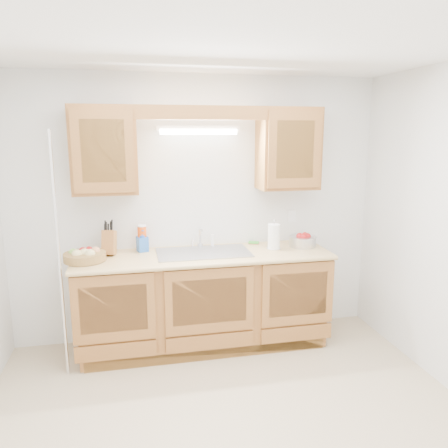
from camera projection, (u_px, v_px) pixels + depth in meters
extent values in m
plane|color=tan|center=(233.00, 425.00, 3.00)|extent=(3.50, 3.50, 0.00)
plane|color=white|center=(235.00, 38.00, 2.49)|extent=(3.50, 3.50, 0.00)
cube|color=silver|center=(198.00, 210.00, 4.18)|extent=(3.50, 0.02, 2.50)
cube|color=silver|center=(349.00, 378.00, 1.31)|extent=(3.50, 0.02, 2.50)
cube|color=#A36B2F|center=(204.00, 301.00, 4.06)|extent=(2.20, 0.60, 0.86)
cube|color=tan|center=(204.00, 256.00, 3.95)|extent=(2.30, 0.63, 0.04)
cube|color=#A36B2F|center=(104.00, 150.00, 3.73)|extent=(0.55, 0.33, 0.75)
cube|color=#A36B2F|center=(288.00, 149.00, 4.07)|extent=(0.55, 0.33, 0.75)
cube|color=#A36B2F|center=(202.00, 113.00, 3.70)|extent=(2.20, 0.05, 0.12)
cylinder|color=white|center=(199.00, 132.00, 3.93)|extent=(0.70, 0.05, 0.05)
cube|color=white|center=(198.00, 128.00, 3.96)|extent=(0.76, 0.06, 0.05)
cube|color=#9E9EA3|center=(204.00, 253.00, 3.97)|extent=(0.84, 0.46, 0.01)
cube|color=#9E9EA3|center=(181.00, 263.00, 3.94)|extent=(0.39, 0.40, 0.16)
cube|color=#9E9EA3|center=(226.00, 260.00, 4.03)|extent=(0.39, 0.40, 0.16)
cylinder|color=silver|center=(200.00, 245.00, 4.16)|extent=(0.06, 0.06, 0.04)
cylinder|color=silver|center=(200.00, 237.00, 4.14)|extent=(0.02, 0.02, 0.16)
cylinder|color=silver|center=(201.00, 229.00, 4.07)|extent=(0.02, 0.12, 0.02)
cylinder|color=white|center=(212.00, 241.00, 4.17)|extent=(0.03, 0.03, 0.12)
cylinder|color=silver|center=(59.00, 258.00, 3.45)|extent=(0.03, 0.03, 2.00)
cube|color=white|center=(292.00, 216.00, 4.38)|extent=(0.08, 0.01, 0.12)
cylinder|color=olive|center=(85.00, 257.00, 3.71)|extent=(0.40, 0.40, 0.07)
sphere|color=#D8C67F|center=(77.00, 255.00, 3.65)|extent=(0.09, 0.09, 0.09)
sphere|color=#D8C67F|center=(90.00, 254.00, 3.67)|extent=(0.09, 0.09, 0.09)
sphere|color=tan|center=(96.00, 251.00, 3.76)|extent=(0.08, 0.08, 0.08)
sphere|color=#A51213|center=(83.00, 252.00, 3.76)|extent=(0.08, 0.08, 0.08)
sphere|color=#72A53F|center=(73.00, 253.00, 3.71)|extent=(0.08, 0.08, 0.08)
sphere|color=#D8C67F|center=(84.00, 253.00, 3.69)|extent=(0.09, 0.09, 0.09)
sphere|color=#A51213|center=(89.00, 251.00, 3.79)|extent=(0.07, 0.07, 0.07)
cube|color=#A36B2F|center=(109.00, 243.00, 3.90)|extent=(0.14, 0.20, 0.24)
cylinder|color=black|center=(105.00, 229.00, 3.85)|extent=(0.02, 0.04, 0.09)
cylinder|color=black|center=(108.00, 229.00, 3.85)|extent=(0.02, 0.04, 0.09)
cylinder|color=black|center=(112.00, 228.00, 3.86)|extent=(0.02, 0.04, 0.09)
cylinder|color=black|center=(106.00, 227.00, 3.89)|extent=(0.02, 0.04, 0.09)
cylinder|color=black|center=(111.00, 226.00, 3.89)|extent=(0.02, 0.04, 0.09)
cylinder|color=black|center=(105.00, 225.00, 3.91)|extent=(0.02, 0.04, 0.09)
cylinder|color=black|center=(112.00, 225.00, 3.92)|extent=(0.02, 0.04, 0.09)
cylinder|color=#EC4A0D|center=(142.00, 239.00, 4.02)|extent=(0.08, 0.08, 0.23)
cylinder|color=white|center=(142.00, 226.00, 4.00)|extent=(0.08, 0.08, 0.01)
imported|color=blue|center=(142.00, 241.00, 4.00)|extent=(0.12, 0.12, 0.21)
cube|color=#CC333F|center=(254.00, 243.00, 4.30)|extent=(0.12, 0.10, 0.01)
cube|color=green|center=(254.00, 243.00, 4.30)|extent=(0.12, 0.10, 0.02)
cylinder|color=silver|center=(274.00, 249.00, 4.10)|extent=(0.14, 0.14, 0.01)
cylinder|color=silver|center=(274.00, 235.00, 4.07)|extent=(0.02, 0.02, 0.27)
cylinder|color=white|center=(274.00, 236.00, 4.07)|extent=(0.11, 0.11, 0.23)
sphere|color=silver|center=(274.00, 221.00, 4.04)|extent=(0.02, 0.02, 0.02)
cylinder|color=silver|center=(302.00, 241.00, 4.19)|extent=(0.29, 0.29, 0.10)
sphere|color=#A51213|center=(300.00, 236.00, 4.18)|extent=(0.07, 0.07, 0.07)
sphere|color=#A51213|center=(305.00, 236.00, 4.21)|extent=(0.07, 0.07, 0.07)
sphere|color=#A51213|center=(304.00, 237.00, 4.15)|extent=(0.07, 0.07, 0.07)
sphere|color=#A51213|center=(307.00, 237.00, 4.17)|extent=(0.07, 0.07, 0.07)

